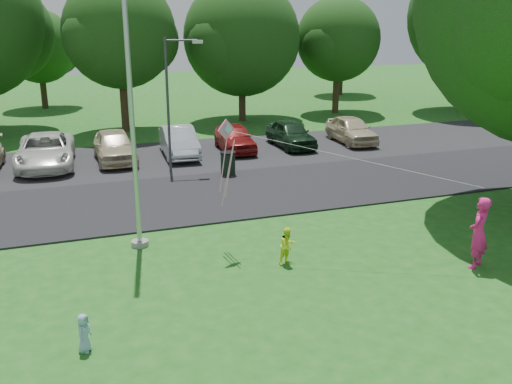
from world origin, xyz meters
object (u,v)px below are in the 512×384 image
object	(u,v)px
street_lamp	(173,93)
child_yellow	(288,246)
kite	(233,147)
flagpole	(131,103)
trash_can	(228,164)
woman	(479,233)
child_blue	(84,333)

from	to	relation	value
street_lamp	child_yellow	world-z (taller)	street_lamp
child_yellow	kite	world-z (taller)	kite
flagpole	child_yellow	world-z (taller)	flagpole
trash_can	woman	xyz separation A→B (m)	(3.54, -11.01, 0.46)
kite	flagpole	bearing A→B (deg)	131.08
flagpole	street_lamp	size ratio (longest dim) A/B	1.77
street_lamp	woman	distance (m)	13.82
trash_can	child_blue	xyz separation A→B (m)	(-6.56, -11.68, -0.11)
street_lamp	trash_can	distance (m)	3.75
flagpole	trash_can	bearing A→B (deg)	54.23
kite	street_lamp	bearing A→B (deg)	65.09
child_blue	kite	bearing A→B (deg)	-18.23
flagpole	trash_can	world-z (taller)	flagpole
child_yellow	child_blue	bearing A→B (deg)	-175.64
child_blue	flagpole	bearing A→B (deg)	9.77
trash_can	child_blue	size ratio (longest dim) A/B	1.26
flagpole	child_yellow	size ratio (longest dim) A/B	9.59
trash_can	child_yellow	world-z (taller)	child_yellow
street_lamp	child_yellow	bearing A→B (deg)	-76.73
street_lamp	child_yellow	distance (m)	11.00
woman	kite	size ratio (longest dim) A/B	0.32
child_blue	kite	world-z (taller)	kite
flagpole	trash_can	size ratio (longest dim) A/B	9.73
flagpole	trash_can	xyz separation A→B (m)	(4.69, 6.51, -3.65)
woman	child_yellow	xyz separation A→B (m)	(-4.65, 1.88, -0.45)
child_yellow	kite	distance (m)	3.07
trash_can	kite	world-z (taller)	kite
street_lamp	kite	xyz separation A→B (m)	(-0.26, -9.17, -0.36)
child_blue	trash_can	bearing A→B (deg)	0.34
flagpole	kite	distance (m)	3.01
street_lamp	child_blue	xyz separation A→B (m)	(-4.64, -13.13, -2.99)
trash_can	child_yellow	bearing A→B (deg)	-96.93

